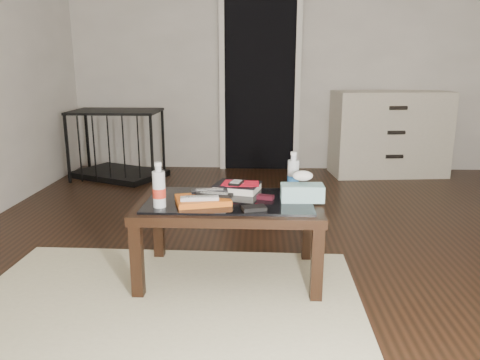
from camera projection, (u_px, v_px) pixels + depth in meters
The scene contains 18 objects.
ground at pixel (318, 252), 3.03m from camera, with size 5.00×5.00×0.00m, color black.
doorway at pixel (260, 78), 5.19m from camera, with size 0.90×0.08×2.07m.
coffee_table at pixel (229, 211), 2.59m from camera, with size 1.00×0.60×0.46m.
rug at pixel (161, 311), 2.30m from camera, with size 2.00×1.50×0.01m, color #C1BA96.
dresser at pixel (389, 134), 5.04m from camera, with size 1.25×0.62×0.90m.
pet_crate at pixel (118, 155), 4.99m from camera, with size 1.07×0.92×0.71m.
magazines at pixel (203, 200), 2.51m from camera, with size 0.28×0.21×0.03m, color #C55512.
remote_silver at pixel (200, 198), 2.45m from camera, with size 0.20×0.05×0.02m, color #B7B6BC.
remote_black_front at pixel (214, 194), 2.52m from camera, with size 0.20×0.05×0.02m, color black.
remote_black_back at pixel (210, 191), 2.59m from camera, with size 0.20×0.05×0.02m, color black.
textbook at pixel (237, 187), 2.73m from camera, with size 0.25×0.20×0.05m, color black.
dvd_mailers at pixel (239, 183), 2.73m from camera, with size 0.19×0.14×0.01m, color red.
ipod at pixel (236, 183), 2.69m from camera, with size 0.06×0.10×0.02m, color black.
flip_phone at pixel (265, 197), 2.58m from camera, with size 0.09×0.05×0.02m, color black.
wallet at pixel (254, 208), 2.38m from camera, with size 0.12×0.07×0.02m, color black.
water_bottle_left at pixel (159, 185), 2.41m from camera, with size 0.07×0.07×0.24m, color silver.
water_bottle_right at pixel (293, 172), 2.69m from camera, with size 0.07×0.07×0.24m, color silver.
tissue_box at pixel (302, 193), 2.54m from camera, with size 0.23×0.12×0.09m, color teal.
Camera 1 is at (-0.38, -2.85, 1.19)m, focal length 35.00 mm.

